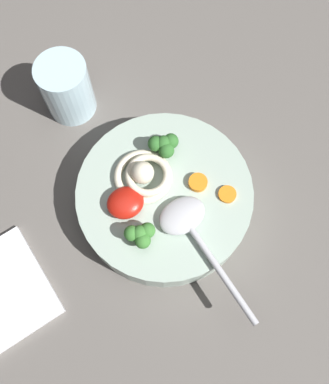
{
  "coord_description": "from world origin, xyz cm",
  "views": [
    {
      "loc": [
        -5.54,
        -16.12,
        59.46
      ],
      "look_at": [
        1.22,
        0.54,
        8.11
      ],
      "focal_mm": 40.65,
      "sensor_mm": 36.0,
      "label": 1
    }
  ],
  "objects_px": {
    "noodle_pile": "(144,175)",
    "soup_spoon": "(188,225)",
    "soup_bowl": "(164,198)",
    "drinking_glass": "(67,88)"
  },
  "relations": [
    {
      "from": "noodle_pile",
      "to": "soup_spoon",
      "type": "bearing_deg",
      "value": -71.48
    },
    {
      "from": "noodle_pile",
      "to": "drinking_glass",
      "type": "xyz_separation_m",
      "value": [
        -0.05,
        0.16,
        -0.01
      ]
    },
    {
      "from": "soup_spoon",
      "to": "drinking_glass",
      "type": "height_order",
      "value": "drinking_glass"
    },
    {
      "from": "soup_spoon",
      "to": "drinking_glass",
      "type": "bearing_deg",
      "value": -173.02
    },
    {
      "from": "soup_spoon",
      "to": "drinking_glass",
      "type": "distance_m",
      "value": 0.26
    },
    {
      "from": "soup_bowl",
      "to": "soup_spoon",
      "type": "height_order",
      "value": "soup_spoon"
    },
    {
      "from": "noodle_pile",
      "to": "soup_spoon",
      "type": "xyz_separation_m",
      "value": [
        0.03,
        -0.08,
        -0.0
      ]
    },
    {
      "from": "soup_bowl",
      "to": "noodle_pile",
      "type": "relative_size",
      "value": 2.76
    },
    {
      "from": "soup_bowl",
      "to": "soup_spoon",
      "type": "bearing_deg",
      "value": -79.32
    },
    {
      "from": "soup_bowl",
      "to": "noodle_pile",
      "type": "bearing_deg",
      "value": 121.89
    }
  ]
}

